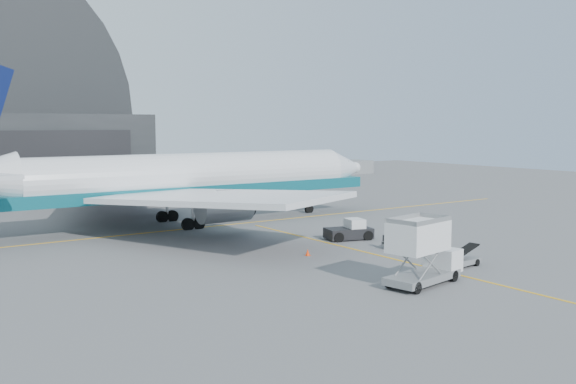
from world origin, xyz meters
TOP-DOWN VIEW (x-y plane):
  - ground at (0.00, 0.00)m, footprint 200.00×200.00m
  - taxi_lines at (0.00, 12.67)m, footprint 80.00×42.12m
  - distant_bldg_a at (38.00, 72.00)m, footprint 14.00×8.00m
  - distant_bldg_b at (55.00, 68.00)m, footprint 8.00×6.00m
  - airliner at (-6.57, 22.58)m, footprint 49.59×48.09m
  - catering_truck at (-4.19, -9.59)m, footprint 6.55×3.43m
  - pushback_tug at (2.86, 6.15)m, footprint 4.61×3.37m
  - belt_loader_a at (1.85, -7.48)m, footprint 4.20×1.87m
  - belt_loader_b at (4.17, 0.57)m, footprint 4.35×1.65m
  - traffic_cone at (-4.75, 2.34)m, footprint 0.37×0.37m

SIDE VIEW (x-z plane):
  - ground at x=0.00m, z-range 0.00..0.00m
  - distant_bldg_a at x=38.00m, z-range -2.00..2.00m
  - distant_bldg_b at x=55.00m, z-range -1.40..1.40m
  - taxi_lines at x=0.00m, z-range 0.00..0.02m
  - traffic_cone at x=-4.75m, z-range -0.01..0.52m
  - belt_loader_a at x=1.85m, z-range -0.30..1.27m
  - belt_loader_b at x=4.17m, z-range -0.32..1.33m
  - pushback_tug at x=2.86m, z-range -0.24..1.68m
  - catering_truck at x=-4.19m, z-range 0.03..4.31m
  - airliner at x=-6.57m, z-range -3.83..13.57m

